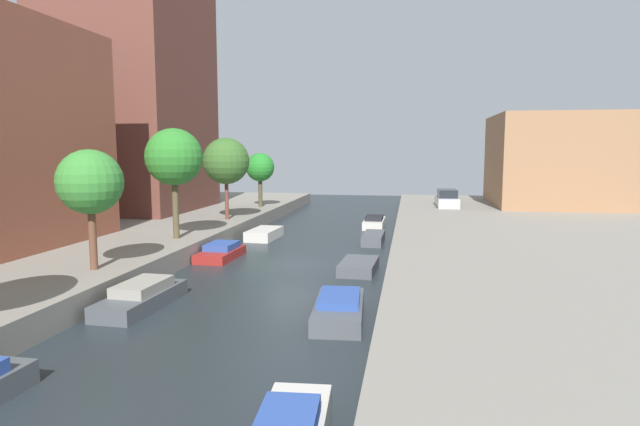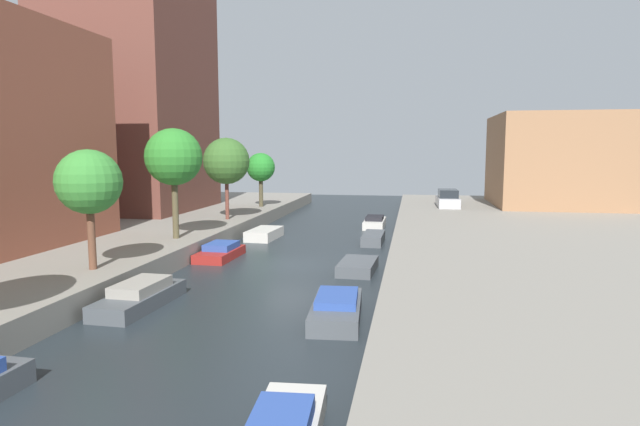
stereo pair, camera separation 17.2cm
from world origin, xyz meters
name	(u,v)px [view 2 (the right image)]	position (x,y,z in m)	size (l,w,h in m)	color
ground_plane	(289,265)	(0.00, 0.00, 0.00)	(84.00, 84.00, 0.00)	#232B30
quay_left	(24,246)	(-15.00, 0.00, 0.50)	(20.00, 64.00, 1.00)	gray
quay_right	(611,267)	(15.00, 0.00, 0.50)	(20.00, 64.00, 1.00)	gray
apartment_tower_far	(130,49)	(-16.00, 14.07, 13.67)	(10.00, 11.66, 25.33)	brown
low_block_right	(554,160)	(18.00, 23.09, 4.88)	(10.00, 10.99, 7.76)	#9E704C
street_tree_1	(89,183)	(-6.57, -6.52, 4.49)	(2.57, 2.57, 4.81)	brown
street_tree_2	(174,158)	(-6.57, 1.14, 5.37)	(3.05, 3.05, 5.93)	brown
street_tree_3	(226,161)	(-6.57, 9.26, 5.00)	(3.17, 3.17, 5.60)	brown
street_tree_4	(261,168)	(-6.57, 17.59, 4.28)	(2.38, 2.38, 4.52)	#4D462F
parked_car	(448,199)	(8.97, 20.38, 1.61)	(1.85, 4.47, 1.47)	#B7B7BC
moored_boat_left_1	(140,296)	(-3.80, -7.92, 0.40)	(1.73, 4.45, 0.95)	#4C5156
moored_boat_left_2	(220,252)	(-4.05, 1.05, 0.34)	(1.77, 3.59, 0.81)	maroon
moored_boat_left_3	(264,234)	(-3.45, 7.53, 0.32)	(1.81, 3.50, 0.65)	beige
moored_boat_right_1	(337,309)	(3.56, -8.07, 0.37)	(1.90, 4.20, 0.85)	#4C5156
moored_boat_right_2	(358,266)	(3.54, -0.86, 0.27)	(1.78, 3.17, 0.53)	#4C5156
moored_boat_right_3	(373,238)	(3.69, 7.15, 0.31)	(1.28, 3.54, 0.61)	#4C5156
moored_boat_right_4	(375,222)	(3.28, 14.04, 0.36)	(1.50, 4.03, 0.85)	beige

